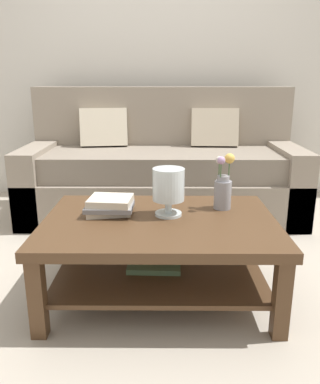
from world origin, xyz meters
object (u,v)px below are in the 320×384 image
(flower_pitcher, at_px, (223,188))
(glass_hurricane_vase, at_px, (169,187))
(couch, at_px, (162,171))
(coffee_table, at_px, (160,240))
(book_stack_main, at_px, (110,205))

(flower_pitcher, bearing_deg, glass_hurricane_vase, -159.21)
(couch, xyz_separation_m, coffee_table, (-0.01, -1.37, -0.05))
(coffee_table, bearing_deg, flower_pitcher, 26.46)
(couch, height_order, book_stack_main, couch)
(glass_hurricane_vase, bearing_deg, flower_pitcher, 20.79)
(couch, height_order, glass_hurricane_vase, couch)
(coffee_table, height_order, flower_pitcher, flower_pitcher)
(couch, relative_size, book_stack_main, 8.62)
(glass_hurricane_vase, height_order, flower_pitcher, flower_pitcher)
(book_stack_main, bearing_deg, flower_pitcher, 9.21)
(flower_pitcher, bearing_deg, coffee_table, -153.54)
(book_stack_main, relative_size, flower_pitcher, 0.85)
(couch, distance_m, glass_hurricane_vase, 1.33)
(coffee_table, height_order, book_stack_main, book_stack_main)
(coffee_table, xyz_separation_m, glass_hurricane_vase, (0.05, 0.06, 0.27))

